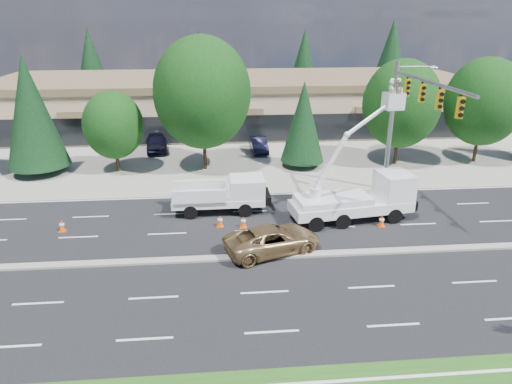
{
  "coord_description": "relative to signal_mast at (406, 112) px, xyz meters",
  "views": [
    {
      "loc": [
        -1.91,
        -20.8,
        11.84
      ],
      "look_at": [
        0.16,
        3.26,
        2.4
      ],
      "focal_mm": 32.0,
      "sensor_mm": 36.0,
      "label": 1
    }
  ],
  "objects": [
    {
      "name": "ground",
      "position": [
        -10.03,
        -7.04,
        -6.06
      ],
      "size": [
        140.0,
        140.0,
        0.0
      ],
      "primitive_type": "plane",
      "color": "black",
      "rests_on": "ground"
    },
    {
      "name": "bucket_truck",
      "position": [
        -3.29,
        -2.75,
        -4.26
      ],
      "size": [
        7.65,
        3.24,
        8.5
      ],
      "rotation": [
        0.0,
        0.0,
        0.14
      ],
      "color": "white",
      "rests_on": "ground"
    },
    {
      "name": "traffic_cone_d",
      "position": [
        -2.35,
        -3.9,
        -5.72
      ],
      "size": [
        0.4,
        0.4,
        0.7
      ],
      "color": "#FF5108",
      "rests_on": "ground"
    },
    {
      "name": "tree_back_a",
      "position": [
        -28.03,
        34.96,
        -0.55
      ],
      "size": [
        5.21,
        5.21,
        10.27
      ],
      "color": "#332114",
      "rests_on": "ground"
    },
    {
      "name": "tree_front_f",
      "position": [
        2.97,
        7.96,
        -0.99
      ],
      "size": [
        6.24,
        6.24,
        8.65
      ],
      "color": "#332114",
      "rests_on": "ground"
    },
    {
      "name": "tree_front_b",
      "position": [
        -26.03,
        7.96,
        -1.13
      ],
      "size": [
        4.66,
        4.66,
        9.18
      ],
      "color": "#332114",
      "rests_on": "ground"
    },
    {
      "name": "tree_front_d",
      "position": [
        -13.03,
        7.96,
        0.09
      ],
      "size": [
        7.57,
        7.57,
        10.51
      ],
      "color": "#332114",
      "rests_on": "ground"
    },
    {
      "name": "traffic_cone_b",
      "position": [
        -11.96,
        -3.1,
        -5.72
      ],
      "size": [
        0.4,
        0.4,
        0.7
      ],
      "color": "#FF5108",
      "rests_on": "ground"
    },
    {
      "name": "traffic_cone_c",
      "position": [
        -10.58,
        -3.34,
        -5.72
      ],
      "size": [
        0.4,
        0.4,
        0.7
      ],
      "color": "#FF5108",
      "rests_on": "ground"
    },
    {
      "name": "tree_front_c",
      "position": [
        -20.03,
        7.96,
        -2.29
      ],
      "size": [
        4.64,
        4.64,
        6.44
      ],
      "color": "#332114",
      "rests_on": "ground"
    },
    {
      "name": "tree_front_e",
      "position": [
        -5.03,
        7.96,
        -2.3
      ],
      "size": [
        3.55,
        3.55,
        7.01
      ],
      "color": "#332114",
      "rests_on": "ground"
    },
    {
      "name": "utility_pickup",
      "position": [
        -11.6,
        -0.84,
        -5.14
      ],
      "size": [
        5.83,
        2.38,
        2.23
      ],
      "rotation": [
        0.0,
        0.0,
        0.01
      ],
      "color": "white",
      "rests_on": "ground"
    },
    {
      "name": "signal_mast",
      "position": [
        0.0,
        0.0,
        0.0
      ],
      "size": [
        2.76,
        10.16,
        9.0
      ],
      "color": "gray",
      "rests_on": "ground"
    },
    {
      "name": "tree_front_g",
      "position": [
        9.97,
        7.96,
        -0.95
      ],
      "size": [
        6.29,
        6.29,
        8.73
      ],
      "color": "#332114",
      "rests_on": "ground"
    },
    {
      "name": "parked_car_west",
      "position": [
        -17.6,
        13.61,
        -5.26
      ],
      "size": [
        2.48,
        4.88,
        1.59
      ],
      "primitive_type": "imported",
      "rotation": [
        0.0,
        0.0,
        0.13
      ],
      "color": "black",
      "rests_on": "ground"
    },
    {
      "name": "tree_back_c",
      "position": [
        -0.03,
        34.96,
        -0.67
      ],
      "size": [
        5.09,
        5.09,
        10.03
      ],
      "color": "#332114",
      "rests_on": "ground"
    },
    {
      "name": "strip_mall",
      "position": [
        -10.03,
        22.93,
        -3.23
      ],
      "size": [
        50.4,
        15.4,
        5.5
      ],
      "color": "tan",
      "rests_on": "ground"
    },
    {
      "name": "concrete_apron",
      "position": [
        -10.03,
        12.96,
        -6.05
      ],
      "size": [
        140.0,
        22.0,
        0.01
      ],
      "primitive_type": "cube",
      "color": "gray",
      "rests_on": "ground"
    },
    {
      "name": "road_median",
      "position": [
        -10.03,
        -7.04,
        -6.0
      ],
      "size": [
        120.0,
        0.55,
        0.12
      ],
      "primitive_type": "cube",
      "color": "gray",
      "rests_on": "ground"
    },
    {
      "name": "minivan",
      "position": [
        -9.21,
        -6.44,
        -5.34
      ],
      "size": [
        5.61,
        3.81,
        1.43
      ],
      "primitive_type": "imported",
      "rotation": [
        0.0,
        0.0,
        1.88
      ],
      "color": "#9A794A",
      "rests_on": "ground"
    },
    {
      "name": "tree_back_b",
      "position": [
        -14.03,
        34.96,
        -0.76
      ],
      "size": [
        5.01,
        5.01,
        9.87
      ],
      "color": "#332114",
      "rests_on": "ground"
    },
    {
      "name": "traffic_cone_a",
      "position": [
        -21.15,
        -2.95,
        -5.72
      ],
      "size": [
        0.4,
        0.4,
        0.7
      ],
      "color": "#FF5108",
      "rests_on": "ground"
    },
    {
      "name": "tree_back_d",
      "position": [
        11.97,
        34.96,
        0.05
      ],
      "size": [
        5.78,
        5.78,
        11.39
      ],
      "color": "#332114",
      "rests_on": "ground"
    },
    {
      "name": "parked_car_east",
      "position": [
        -8.22,
        12.47,
        -5.39
      ],
      "size": [
        1.56,
        4.09,
        1.33
      ],
      "primitive_type": "imported",
      "rotation": [
        0.0,
        0.0,
        0.04
      ],
      "color": "black",
      "rests_on": "ground"
    }
  ]
}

